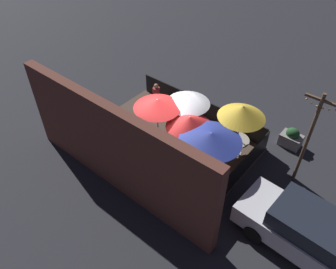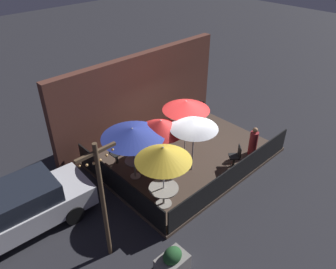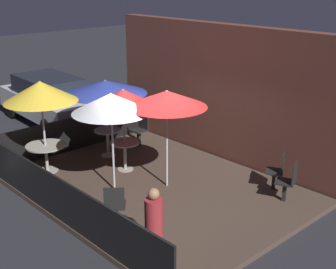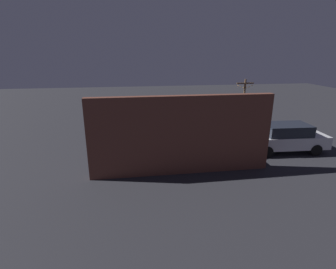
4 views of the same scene
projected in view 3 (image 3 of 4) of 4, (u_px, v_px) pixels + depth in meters
name	position (u px, v px, depth m)	size (l,w,h in m)	color
ground_plane	(154.00, 190.00, 11.13)	(60.00, 60.00, 0.00)	#26262B
patio_deck	(154.00, 188.00, 11.11)	(6.81, 5.02, 0.12)	#47382D
building_wall	(231.00, 96.00, 12.29)	(8.41, 0.36, 3.68)	brown
fence_front	(61.00, 200.00, 9.35)	(6.61, 0.05, 0.95)	black
fence_side_left	(76.00, 133.00, 13.26)	(0.05, 4.82, 0.95)	black
patio_umbrella_0	(105.00, 87.00, 12.29)	(2.22, 2.22, 2.12)	#B2B2B7
patio_umbrella_1	(123.00, 99.00, 11.39)	(1.75, 1.75, 2.11)	#B2B2B7
patio_umbrella_2	(40.00, 92.00, 11.24)	(1.79, 1.79, 2.33)	#B2B2B7
patio_umbrella_3	(167.00, 99.00, 10.41)	(1.84, 1.84, 2.31)	#B2B2B7
patio_umbrella_4	(111.00, 103.00, 10.22)	(1.75, 1.75, 2.30)	#B2B2B7
dining_table_0	(107.00, 136.00, 12.73)	(0.71, 0.71, 0.75)	#9E998E
dining_table_1	(125.00, 148.00, 11.81)	(0.75, 0.75, 0.75)	#9E998E
dining_table_2	(46.00, 150.00, 11.73)	(0.99, 0.99, 0.70)	#9E998E
patio_chair_0	(140.00, 129.00, 13.55)	(0.41, 0.41, 0.92)	black
patio_chair_1	(115.00, 205.00, 9.15)	(0.56, 0.56, 0.90)	black
patio_chair_2	(288.00, 181.00, 10.17)	(0.52, 0.52, 0.91)	black
patio_chair_3	(277.00, 170.00, 10.75)	(0.54, 0.54, 0.90)	black
patron_0	(154.00, 223.00, 8.33)	(0.47, 0.47, 1.24)	maroon
parked_car_0	(49.00, 99.00, 15.85)	(4.60, 1.97, 1.62)	silver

